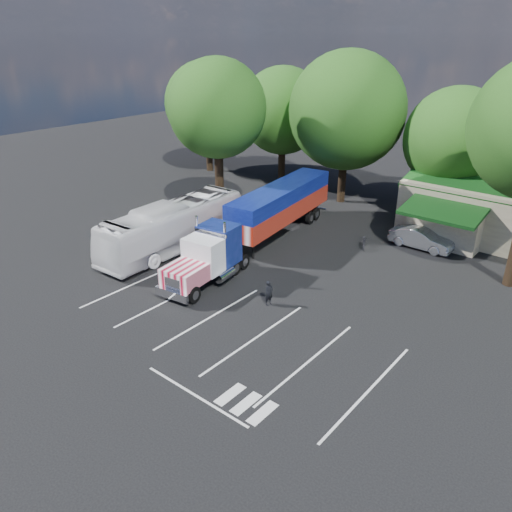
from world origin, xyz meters
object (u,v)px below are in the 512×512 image
Objects in this scene: bicycle at (364,241)px; silver_sedan at (421,238)px; woman at (269,293)px; semi_truck at (264,216)px; tour_bus at (174,226)px.

silver_sedan reaches higher than bicycle.
woman is 0.83× the size of bicycle.
semi_truck reaches higher than woman.
tour_bus reaches higher than silver_sedan.
silver_sedan is (9.11, 6.68, -1.49)m from semi_truck.
semi_truck is 4.22× the size of silver_sedan.
semi_truck is 6.45m from tour_bus.
bicycle is 0.15× the size of tour_bus.
bicycle is 4.07m from silver_sedan.
silver_sedan is at bearing 9.79° from bicycle.
semi_truck reaches higher than tour_bus.
woman is 13.78m from silver_sedan.
woman is at bearing 166.27° from silver_sedan.
bicycle is 0.40× the size of silver_sedan.
bicycle is (0.20, 10.86, -0.27)m from woman.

